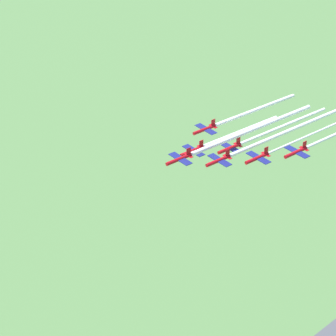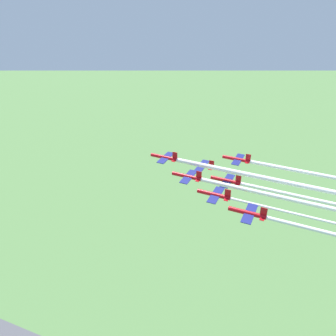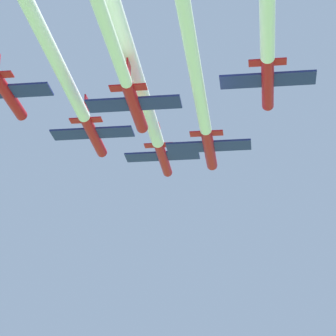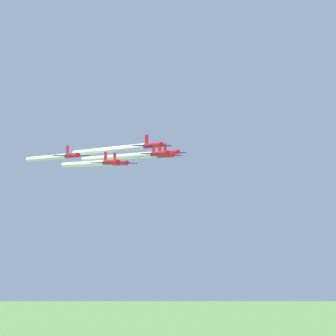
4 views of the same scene
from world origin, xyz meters
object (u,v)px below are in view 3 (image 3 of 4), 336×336
at_px(jet_4, 134,105).
at_px(jet_5, 268,81).
at_px(jet_0, 163,156).
at_px(jet_2, 209,147).
at_px(jet_3, 7,92).
at_px(jet_1, 93,134).

distance_m(jet_4, jet_5, 12.46).
relative_size(jet_0, jet_2, 1.00).
bearing_deg(jet_3, jet_0, 59.53).
distance_m(jet_2, jet_4, 12.17).
xyz_separation_m(jet_4, jet_5, (-3.52, 11.83, 1.72)).
relative_size(jet_0, jet_1, 1.00).
xyz_separation_m(jet_0, jet_2, (8.30, 8.91, -3.60)).
bearing_deg(jet_2, jet_1, -180.00).
bearing_deg(jet_4, jet_3, -180.00).
bearing_deg(jet_1, jet_0, 59.53).
distance_m(jet_0, jet_2, 12.70).
xyz_separation_m(jet_0, jet_1, (11.82, -2.93, -1.44)).
relative_size(jet_3, jet_4, 1.00).
height_order(jet_1, jet_3, jet_1).
xyz_separation_m(jet_3, jet_5, (-7.03, 23.67, -0.34)).
bearing_deg(jet_5, jet_0, 120.47).
bearing_deg(jet_3, jet_2, 29.54).
distance_m(jet_1, jet_2, 12.53).
xyz_separation_m(jet_1, jet_3, (11.82, -2.93, -0.06)).
bearing_deg(jet_4, jet_0, 90.00).
bearing_deg(jet_5, jet_2, 120.47).
xyz_separation_m(jet_2, jet_4, (11.82, -2.93, 0.04)).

